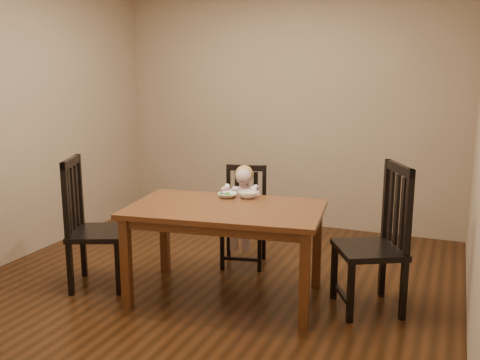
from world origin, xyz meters
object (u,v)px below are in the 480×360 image
at_px(dining_table, 226,217).
at_px(chair_child, 244,218).
at_px(chair_right, 377,241).
at_px(bowl_peas, 227,195).
at_px(toddler, 244,206).
at_px(chair_left, 92,226).
at_px(bowl_veg, 248,195).

xyz_separation_m(dining_table, chair_child, (-0.15, 0.77, -0.22)).
height_order(chair_child, chair_right, chair_right).
bearing_deg(chair_right, bowl_peas, 59.30).
height_order(dining_table, bowl_peas, bowl_peas).
bearing_deg(toddler, chair_left, 30.55).
relative_size(chair_left, chair_right, 0.98).
height_order(chair_child, bowl_peas, chair_child).
bearing_deg(chair_left, bowl_veg, 91.04).
relative_size(chair_right, toddler, 2.26).
relative_size(chair_child, chair_left, 0.84).
relative_size(dining_table, bowl_peas, 10.32).
bearing_deg(dining_table, chair_right, 11.58).
relative_size(dining_table, chair_left, 1.47).
height_order(chair_left, bowl_peas, chair_left).
height_order(dining_table, chair_child, chair_child).
relative_size(dining_table, chair_child, 1.75).
distance_m(chair_child, bowl_veg, 0.59).
distance_m(chair_right, bowl_veg, 1.10).
bearing_deg(chair_child, chair_right, 144.01).
height_order(chair_child, bowl_veg, chair_child).
bearing_deg(toddler, bowl_peas, 81.15).
distance_m(chair_child, bowl_peas, 0.60).
xyz_separation_m(chair_left, toddler, (0.98, 0.94, 0.04)).
bearing_deg(chair_left, dining_table, 76.99).
bearing_deg(toddler, chair_child, -90.00).
xyz_separation_m(chair_child, bowl_veg, (0.21, -0.44, 0.33)).
bearing_deg(bowl_peas, chair_child, 95.06).
bearing_deg(toddler, chair_right, 145.58).
bearing_deg(chair_child, chair_left, 32.21).
xyz_separation_m(chair_child, bowl_peas, (0.04, -0.50, 0.33)).
bearing_deg(dining_table, chair_child, 101.11).
height_order(dining_table, toddler, toddler).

